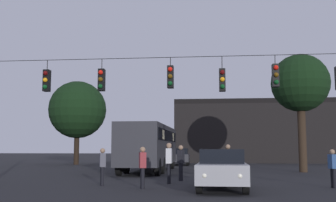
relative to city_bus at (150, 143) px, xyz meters
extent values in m
plane|color=black|center=(3.36, 2.61, -1.87)|extent=(168.00, 168.00, 0.00)
cylinder|color=black|center=(3.36, -10.24, 3.54)|extent=(17.77, 0.02, 0.02)
cylinder|color=black|center=(-3.05, -10.24, 3.31)|extent=(0.03, 0.03, 0.43)
cube|color=black|center=(-3.05, -10.24, 2.62)|extent=(0.26, 0.32, 0.95)
sphere|color=#510A0A|center=(-3.05, -10.42, 2.92)|extent=(0.20, 0.20, 0.20)
sphere|color=orange|center=(-3.05, -10.42, 2.62)|extent=(0.20, 0.20, 0.20)
sphere|color=#0C4219|center=(-3.05, -10.42, 2.32)|extent=(0.20, 0.20, 0.20)
cylinder|color=black|center=(-0.60, -10.24, 3.31)|extent=(0.03, 0.03, 0.44)
cube|color=black|center=(-0.60, -10.24, 2.61)|extent=(0.26, 0.32, 0.95)
sphere|color=red|center=(-0.60, -10.42, 2.91)|extent=(0.20, 0.20, 0.20)
sphere|color=#5B3D0C|center=(-0.60, -10.42, 2.61)|extent=(0.20, 0.20, 0.20)
sphere|color=#0C4219|center=(-0.60, -10.42, 2.31)|extent=(0.20, 0.20, 0.20)
cylinder|color=black|center=(2.38, -10.24, 3.35)|extent=(0.03, 0.03, 0.36)
cube|color=black|center=(2.38, -10.24, 2.69)|extent=(0.26, 0.32, 0.95)
sphere|color=red|center=(2.38, -10.42, 2.99)|extent=(0.20, 0.20, 0.20)
sphere|color=#5B3D0C|center=(2.38, -10.42, 2.69)|extent=(0.20, 0.20, 0.20)
sphere|color=#0C4219|center=(2.38, -10.42, 2.39)|extent=(0.20, 0.20, 0.20)
cylinder|color=black|center=(4.56, -10.24, 3.26)|extent=(0.03, 0.03, 0.53)
cube|color=black|center=(4.56, -10.24, 2.52)|extent=(0.26, 0.32, 0.95)
sphere|color=#510A0A|center=(4.56, -10.42, 2.82)|extent=(0.20, 0.20, 0.20)
sphere|color=orange|center=(4.56, -10.42, 2.52)|extent=(0.20, 0.20, 0.20)
sphere|color=#0C4219|center=(4.56, -10.42, 2.22)|extent=(0.20, 0.20, 0.20)
cylinder|color=black|center=(6.75, -10.24, 3.34)|extent=(0.03, 0.03, 0.38)
cube|color=black|center=(6.75, -10.24, 2.67)|extent=(0.26, 0.32, 0.95)
sphere|color=red|center=(6.75, -10.42, 2.97)|extent=(0.20, 0.20, 0.20)
sphere|color=#5B3D0C|center=(6.75, -10.42, 2.67)|extent=(0.20, 0.20, 0.20)
sphere|color=#0C4219|center=(6.75, -10.42, 2.37)|extent=(0.20, 0.20, 0.20)
cube|color=#2D2D33|center=(0.00, 0.01, -0.12)|extent=(2.58, 11.02, 2.50)
cube|color=black|center=(0.00, 0.01, 0.49)|extent=(2.62, 10.36, 0.70)
cylinder|color=black|center=(-1.08, 3.98, -1.37)|extent=(0.29, 1.00, 1.00)
cylinder|color=black|center=(1.14, 3.96, -1.37)|extent=(0.29, 1.00, 1.00)
cylinder|color=black|center=(-1.13, -2.18, -1.37)|extent=(0.29, 1.00, 1.00)
cylinder|color=black|center=(1.09, -2.20, -1.37)|extent=(0.29, 1.00, 1.00)
cylinder|color=black|center=(-1.14, -4.16, -1.37)|extent=(0.29, 1.00, 1.00)
cylinder|color=black|center=(1.08, -4.18, -1.37)|extent=(0.29, 1.00, 1.00)
cube|color=beige|center=(0.02, 3.31, 0.49)|extent=(2.57, 0.82, 0.56)
cube|color=beige|center=(-0.02, -2.74, 0.49)|extent=(2.57, 0.82, 0.56)
cube|color=#99999E|center=(4.46, -11.51, -1.21)|extent=(1.92, 4.35, 0.68)
cube|color=black|center=(4.46, -11.36, -0.61)|extent=(1.65, 2.37, 0.52)
cylinder|color=black|center=(5.21, -12.95, -1.55)|extent=(0.24, 0.65, 0.64)
cylinder|color=black|center=(3.63, -12.91, -1.55)|extent=(0.24, 0.65, 0.64)
cylinder|color=black|center=(5.29, -10.12, -1.55)|extent=(0.24, 0.65, 0.64)
cylinder|color=black|center=(3.71, -10.07, -1.55)|extent=(0.24, 0.65, 0.64)
sphere|color=white|center=(4.98, -13.63, -1.21)|extent=(0.18, 0.18, 0.18)
sphere|color=white|center=(3.82, -13.59, -1.21)|extent=(0.18, 0.18, 0.18)
cube|color=#2D2D33|center=(1.20, 10.42, -1.21)|extent=(1.90, 4.34, 0.68)
cube|color=black|center=(1.21, 10.27, -0.61)|extent=(1.64, 2.36, 0.52)
cylinder|color=black|center=(0.38, 11.82, -1.55)|extent=(0.23, 0.64, 0.64)
cylinder|color=black|center=(1.96, 11.86, -1.55)|extent=(0.23, 0.64, 0.64)
cylinder|color=black|center=(0.45, 8.99, -1.55)|extent=(0.23, 0.64, 0.64)
cylinder|color=black|center=(2.02, 9.02, -1.55)|extent=(0.23, 0.64, 0.64)
sphere|color=white|center=(0.58, 12.51, -1.21)|extent=(0.18, 0.18, 0.18)
sphere|color=white|center=(1.73, 12.54, -1.21)|extent=(0.18, 0.18, 0.18)
cylinder|color=black|center=(4.91, -6.47, -1.43)|extent=(0.14, 0.14, 0.86)
cylinder|color=black|center=(4.90, -6.63, -1.43)|extent=(0.14, 0.14, 0.86)
cube|color=black|center=(4.91, -6.55, -0.68)|extent=(0.27, 0.38, 0.65)
sphere|color=#8C6B51|center=(4.91, -6.55, -0.24)|extent=(0.23, 0.23, 0.23)
cylinder|color=black|center=(-0.47, -10.32, -1.48)|extent=(0.14, 0.14, 0.77)
cylinder|color=black|center=(-0.53, -10.17, -1.48)|extent=(0.14, 0.14, 0.77)
cube|color=#4C4C56|center=(-0.50, -10.24, -0.81)|extent=(0.35, 0.42, 0.58)
sphere|color=#8C6B51|center=(-0.50, -10.24, -0.42)|extent=(0.21, 0.21, 0.21)
cylinder|color=black|center=(2.20, -9.16, -1.42)|extent=(0.14, 0.14, 0.89)
cylinder|color=black|center=(2.20, -9.00, -1.42)|extent=(0.14, 0.14, 0.89)
cube|color=silver|center=(2.20, -9.08, -0.65)|extent=(0.25, 0.36, 0.66)
sphere|color=#8C6B51|center=(2.20, -9.08, -0.20)|extent=(0.24, 0.24, 0.24)
cylinder|color=black|center=(2.64, -7.42, -1.45)|extent=(0.14, 0.14, 0.84)
cylinder|color=black|center=(2.59, -7.57, -1.45)|extent=(0.14, 0.14, 0.84)
cube|color=black|center=(2.61, -7.49, -0.71)|extent=(0.35, 0.42, 0.63)
sphere|color=#8C6B51|center=(2.61, -7.49, -0.28)|extent=(0.23, 0.23, 0.23)
cylinder|color=black|center=(1.39, -11.36, -1.47)|extent=(0.14, 0.14, 0.80)
cylinder|color=black|center=(1.43, -11.52, -1.47)|extent=(0.14, 0.14, 0.80)
cube|color=maroon|center=(1.41, -11.44, -0.77)|extent=(0.34, 0.41, 0.60)
sphere|color=#8C6B51|center=(1.41, -11.44, -0.36)|extent=(0.22, 0.22, 0.22)
cylinder|color=black|center=(8.84, -10.23, -1.49)|extent=(0.14, 0.14, 0.75)
cylinder|color=black|center=(8.87, -10.38, -1.49)|extent=(0.14, 0.14, 0.75)
cube|color=#2D4C7F|center=(8.86, -10.30, -0.84)|extent=(0.31, 0.40, 0.56)
sphere|color=#8C6B51|center=(8.86, -10.30, -0.45)|extent=(0.20, 0.20, 0.20)
cube|color=black|center=(10.55, 21.80, 1.21)|extent=(20.46, 13.28, 6.14)
cube|color=black|center=(10.55, 21.80, 4.53)|extent=(20.46, 13.28, 0.50)
cylinder|color=black|center=(-8.50, 10.40, -0.23)|extent=(0.49, 0.49, 3.28)
sphere|color=black|center=(-8.50, 10.40, 3.31)|extent=(5.43, 5.43, 5.43)
cylinder|color=#2D2116|center=(10.02, 0.34, 0.39)|extent=(0.52, 0.52, 4.51)
sphere|color=black|center=(10.02, 0.34, 3.99)|extent=(3.84, 3.84, 3.84)
camera|label=1|loc=(4.02, -27.28, -0.29)|focal=43.81mm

